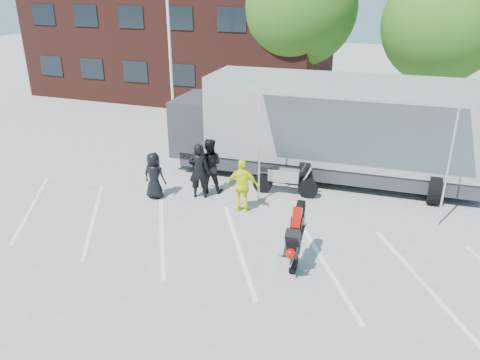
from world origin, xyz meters
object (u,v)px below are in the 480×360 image
Objects in this scene: tree_mid at (441,25)px; spectator_leather_b at (199,171)px; spectator_hivis at (243,186)px; tree_left at (299,7)px; flagpole at (174,24)px; spectator_leather_a at (154,176)px; spectator_leather_c at (209,166)px; stunt_bike_rider at (297,259)px; transporter_truck at (324,177)px; parked_motorcycle at (285,195)px.

spectator_leather_b is at bearing -122.11° from tree_mid.
spectator_leather_b reaches higher than spectator_hivis.
tree_mid reaches higher than spectator_hivis.
flagpole is at bearing -125.28° from tree_left.
spectator_leather_a is (-1.56, -12.98, -4.77)m from tree_left.
spectator_leather_a is 1.89m from spectator_leather_c.
spectator_leather_b is 1.80m from spectator_hivis.
stunt_bike_rider is (-3.10, -14.06, -4.94)m from tree_mid.
transporter_truck reaches higher than parked_motorcycle.
flagpole reaches higher than parked_motorcycle.
spectator_leather_a is at bearing -68.93° from flagpole.
spectator_hivis is at bearing -83.08° from tree_left.
tree_mid is 10.21m from transporter_truck.
stunt_bike_rider is (8.14, -9.06, -5.05)m from flagpole.
parked_motorcycle is (-4.49, -10.25, -4.94)m from tree_mid.
stunt_bike_rider is 1.17× the size of spectator_leather_a.
flagpole is 9.94m from parked_motorcycle.
spectator_leather_a is (-8.56, -11.98, -4.14)m from tree_mid.
tree_left is at bearing 54.72° from flagpole.
spectator_hivis is (1.60, -1.03, -0.09)m from spectator_leather_c.
spectator_leather_c is (4.21, -5.88, -4.09)m from flagpole.
spectator_hivis is at bearing -120.11° from transporter_truck.
spectator_hivis is at bearing -49.91° from flagpole.
parked_motorcycle is at bearing -113.66° from tree_mid.
parked_motorcycle is at bearing -127.56° from spectator_hivis.
tree_mid reaches higher than spectator_leather_b.
transporter_truck is 5.07× the size of parked_motorcycle.
flagpole is at bearing -156.03° from tree_mid.
transporter_truck is at bearing -155.04° from spectator_leather_b.
spectator_leather_c is (-2.54, -0.63, 0.96)m from parked_motorcycle.
parked_motorcycle is 2.79m from spectator_leather_c.
tree_mid is 4.80× the size of spectator_leather_a.
spectator_leather_c is (-3.93, 3.18, 0.96)m from stunt_bike_rider.
parked_motorcycle is (-0.98, -2.04, 0.00)m from transporter_truck.
tree_mid reaches higher than transporter_truck.
spectator_leather_a reaches higher than parked_motorcycle.
tree_mid is 13.70m from spectator_hivis.
flagpole is 3.47× the size of parked_motorcycle.
spectator_leather_a is at bearing -145.87° from transporter_truck.
stunt_bike_rider is 0.97× the size of spectator_leather_c.
tree_left is at bearing -107.06° from spectator_leather_b.
tree_left is 7.10m from tree_mid.
tree_mid is 12.23m from parked_motorcycle.
spectator_leather_a is at bearing -125.55° from tree_mid.
tree_mid is at bearing -123.60° from spectator_leather_a.
spectator_leather_c is at bearing -90.16° from tree_left.
stunt_bike_rider is 4.94m from spectator_leather_b.
spectator_leather_c is (-3.53, -2.67, 0.96)m from transporter_truck.
tree_left is at bearing 108.18° from transporter_truck.
spectator_leather_a is 0.84× the size of spectator_leather_b.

